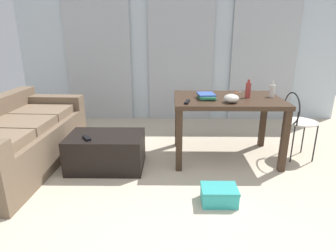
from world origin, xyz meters
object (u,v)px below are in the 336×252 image
tv_remote_on_table (187,102)px  shoebox (219,195)px  wire_chair (296,117)px  tv_remote_primary (87,138)px  bowl (231,98)px  book_stack (207,96)px  bottle_far (272,91)px  bottle_near (248,90)px  scissors (238,92)px  couch (15,141)px  coffee_table (106,151)px  craft_table (227,106)px

tv_remote_on_table → shoebox: size_ratio=0.51×
wire_chair → tv_remote_primary: 2.45m
bowl → tv_remote_primary: bowl is taller
book_stack → tv_remote_primary: (-1.32, -0.39, -0.38)m
wire_chair → bowl: bowl is taller
wire_chair → bottle_far: 0.44m
shoebox → wire_chair: bearing=43.8°
book_stack → bottle_near: bearing=6.2°
book_stack → scissors: book_stack is taller
couch → coffee_table: (1.04, -0.02, -0.12)m
bowl → coffee_table: bearing=-177.5°
bottle_near → tv_remote_primary: bottle_near is taller
craft_table → bottle_near: size_ratio=5.89×
couch → coffee_table: bearing=-1.2°
bottle_far → shoebox: bottle_far is taller
bottle_near → tv_remote_on_table: bottle_near is taller
couch → craft_table: size_ratio=1.60×
bottle_near → book_stack: size_ratio=0.79×
bowl → tv_remote_primary: bearing=-173.1°
couch → tv_remote_primary: 0.89m
coffee_table → wire_chair: 2.28m
craft_table → tv_remote_on_table: bearing=-151.4°
wire_chair → shoebox: 1.53m
craft_table → bowl: bowl is taller
couch → coffee_table: size_ratio=2.39×
tv_remote_on_table → bottle_far: bearing=29.3°
scissors → shoebox: (-0.42, -1.32, -0.68)m
tv_remote_primary → shoebox: 1.50m
bottle_near → shoebox: (-0.46, -1.03, -0.77)m
wire_chair → tv_remote_on_table: size_ratio=4.92×
wire_chair → scissors: (-0.64, 0.31, 0.24)m
wire_chair → scissors: size_ratio=7.47×
craft_table → tv_remote_primary: (-1.57, -0.44, -0.25)m
wire_chair → tv_remote_primary: wire_chair is taller
bottle_near → tv_remote_on_table: 0.78m
couch → bottle_near: size_ratio=9.44×
couch → bowl: size_ratio=11.95×
shoebox → bowl: bearing=74.4°
bottle_far → wire_chair: bearing=-11.4°
coffee_table → bottle_far: (1.94, 0.36, 0.63)m
tv_remote_on_table → scissors: (0.68, 0.56, -0.01)m
shoebox → tv_remote_on_table: bearing=109.3°
couch → tv_remote_primary: couch is taller
scissors → shoebox: size_ratio=0.34×
wire_chair → tv_remote_on_table: 1.37m
craft_table → bottle_far: (0.53, 0.05, 0.18)m
coffee_table → bottle_far: bottle_far is taller
tv_remote_on_table → craft_table: bearing=40.7°
coffee_table → shoebox: bearing=-31.1°
scissors → bowl: bearing=-110.3°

